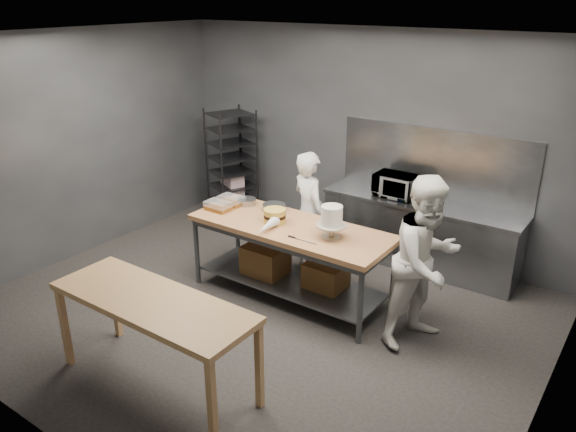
# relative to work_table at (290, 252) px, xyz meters

# --- Properties ---
(ground) EXTENTS (6.00, 6.00, 0.00)m
(ground) POSITION_rel_work_table_xyz_m (-0.08, -0.55, -0.57)
(ground) COLOR black
(ground) RESTS_ON ground
(back_wall) EXTENTS (6.00, 0.04, 3.00)m
(back_wall) POSITION_rel_work_table_xyz_m (-0.08, 1.95, 0.93)
(back_wall) COLOR #4C4F54
(back_wall) RESTS_ON ground
(work_table) EXTENTS (2.40, 0.90, 0.92)m
(work_table) POSITION_rel_work_table_xyz_m (0.00, 0.00, 0.00)
(work_table) COLOR brown
(work_table) RESTS_ON ground
(near_counter) EXTENTS (2.00, 0.70, 0.90)m
(near_counter) POSITION_rel_work_table_xyz_m (-0.05, -2.05, 0.24)
(near_counter) COLOR #A27A43
(near_counter) RESTS_ON ground
(back_counter) EXTENTS (2.60, 0.60, 0.90)m
(back_counter) POSITION_rel_work_table_xyz_m (0.92, 1.63, -0.12)
(back_counter) COLOR slate
(back_counter) RESTS_ON ground
(splashback_panel) EXTENTS (2.60, 0.02, 0.90)m
(splashback_panel) POSITION_rel_work_table_xyz_m (0.92, 1.93, 0.78)
(splashback_panel) COLOR slate
(splashback_panel) RESTS_ON back_counter
(speed_rack) EXTENTS (0.80, 0.83, 1.75)m
(speed_rack) POSITION_rel_work_table_xyz_m (-2.21, 1.55, 0.28)
(speed_rack) COLOR black
(speed_rack) RESTS_ON ground
(chef_behind) EXTENTS (0.69, 0.60, 1.60)m
(chef_behind) POSITION_rel_work_table_xyz_m (-0.19, 0.68, 0.23)
(chef_behind) COLOR white
(chef_behind) RESTS_ON ground
(chef_right) EXTENTS (0.95, 1.06, 1.80)m
(chef_right) POSITION_rel_work_table_xyz_m (1.63, 0.04, 0.33)
(chef_right) COLOR white
(chef_right) RESTS_ON ground
(microwave) EXTENTS (0.54, 0.37, 0.30)m
(microwave) POSITION_rel_work_table_xyz_m (0.54, 1.63, 0.48)
(microwave) COLOR black
(microwave) RESTS_ON back_counter
(frosted_cake_stand) EXTENTS (0.34, 0.34, 0.37)m
(frosted_cake_stand) POSITION_rel_work_table_xyz_m (0.57, -0.05, 0.58)
(frosted_cake_stand) COLOR #ABA189
(frosted_cake_stand) RESTS_ON work_table
(layer_cake) EXTENTS (0.26, 0.26, 0.16)m
(layer_cake) POSITION_rel_work_table_xyz_m (-0.19, -0.04, 0.43)
(layer_cake) COLOR gold
(layer_cake) RESTS_ON work_table
(cake_pans) EXTENTS (0.67, 0.29, 0.07)m
(cake_pans) POSITION_rel_work_table_xyz_m (-0.60, 0.25, 0.39)
(cake_pans) COLOR gray
(cake_pans) RESTS_ON work_table
(piping_bag) EXTENTS (0.17, 0.39, 0.12)m
(piping_bag) POSITION_rel_work_table_xyz_m (-0.10, -0.31, 0.41)
(piping_bag) COLOR silver
(piping_bag) RESTS_ON work_table
(offset_spatula) EXTENTS (0.36, 0.02, 0.02)m
(offset_spatula) POSITION_rel_work_table_xyz_m (0.31, -0.29, 0.35)
(offset_spatula) COLOR slate
(offset_spatula) RESTS_ON work_table
(pastry_clamshells) EXTENTS (0.32, 0.45, 0.11)m
(pastry_clamshells) POSITION_rel_work_table_xyz_m (-0.99, -0.01, 0.40)
(pastry_clamshells) COLOR brown
(pastry_clamshells) RESTS_ON work_table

